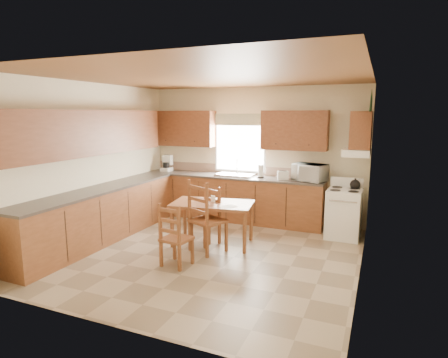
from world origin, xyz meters
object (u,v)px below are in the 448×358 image
at_px(microwave, 310,173).
at_px(dining_table, 213,223).
at_px(stove, 344,214).
at_px(chair_near_right, 176,234).
at_px(chair_near_left, 208,216).
at_px(chair_far_left, 205,216).
at_px(chair_far_right, 265,202).

relative_size(microwave, dining_table, 0.41).
bearing_deg(stove, microwave, 158.04).
bearing_deg(dining_table, chair_near_right, -104.88).
xyz_separation_m(chair_near_left, chair_far_left, (-0.19, 0.31, -0.09)).
bearing_deg(chair_far_left, microwave, 69.60).
distance_m(stove, chair_far_left, 2.45).
bearing_deg(chair_near_right, stove, -125.51).
relative_size(dining_table, chair_far_left, 1.38).
bearing_deg(chair_far_right, microwave, -19.48).
relative_size(microwave, chair_far_left, 0.56).
relative_size(microwave, chair_far_right, 0.62).
relative_size(stove, dining_table, 0.64).
bearing_deg(microwave, chair_far_right, -159.70).
relative_size(chair_near_right, chair_far_left, 0.96).
bearing_deg(chair_near_right, chair_far_right, -94.91).
bearing_deg(chair_near_left, dining_table, -53.27).
height_order(microwave, chair_near_right, microwave).
distance_m(chair_near_right, chair_far_right, 2.56).
xyz_separation_m(dining_table, chair_far_right, (0.46, 1.47, 0.08)).
height_order(stove, dining_table, stove).
bearing_deg(chair_near_left, microwave, -99.93).
distance_m(microwave, chair_near_right, 2.96).
bearing_deg(microwave, stove, -5.18).
xyz_separation_m(chair_near_left, chair_near_right, (-0.17, -0.69, -0.11)).
height_order(microwave, chair_near_left, microwave).
distance_m(microwave, chair_far_left, 2.18).
xyz_separation_m(microwave, dining_table, (-1.32, -1.49, -0.73)).
bearing_deg(chair_near_left, chair_far_left, -33.56).
height_order(microwave, dining_table, microwave).
distance_m(microwave, chair_far_right, 1.08).
bearing_deg(chair_far_left, stove, 53.08).
height_order(stove, chair_far_right, chair_far_right).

